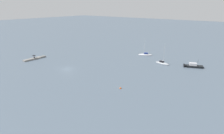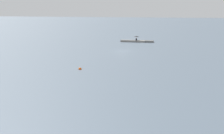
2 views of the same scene
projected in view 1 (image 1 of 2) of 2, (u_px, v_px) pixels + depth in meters
ground_plane at (67, 69)px, 67.39m from camera, size 500.00×500.00×0.00m
seawall_pier at (35, 59)px, 79.30m from camera, size 9.68×1.72×0.56m
person_seated_dark_left at (34, 57)px, 78.89m from camera, size 0.46×0.65×0.73m
umbrella_open_black at (34, 55)px, 78.71m from camera, size 1.49×1.49×1.32m
sailboat_white_near at (145, 55)px, 85.28m from camera, size 4.58×6.10×7.70m
sailboat_grey_far at (162, 63)px, 72.96m from camera, size 2.40×5.86×8.28m
motorboat_black_near at (191, 66)px, 69.13m from camera, size 4.53×6.89×3.72m
mooring_buoy_mid at (120, 88)px, 51.58m from camera, size 0.53×0.53×0.53m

